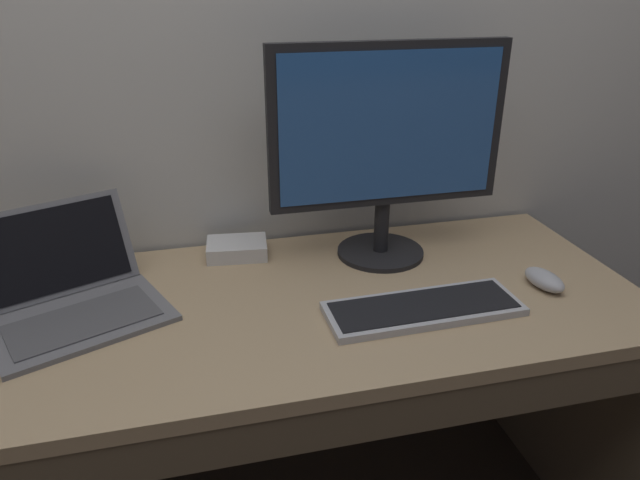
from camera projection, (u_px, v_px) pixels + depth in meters
The scene contains 7 objects.
back_wall at pixel (227, 17), 1.38m from camera, with size 3.92×0.04×2.63m, color silver.
desk at pixel (264, 372), 1.35m from camera, with size 1.73×0.67×0.75m.
laptop_space_gray at pixel (69, 290), 1.25m from camera, with size 0.44×0.43×0.21m.
external_monitor at pixel (388, 140), 1.38m from camera, with size 0.57×0.22×0.53m.
wired_keyboard at pixel (423, 308), 1.25m from camera, with size 0.43×0.16×0.02m.
computer_mouse at pixel (544, 280), 1.35m from camera, with size 0.06×0.11×0.04m, color #B7B7BC.
external_drive_box at pixel (237, 249), 1.50m from camera, with size 0.15×0.11×0.04m, color silver.
Camera 1 is at (-0.14, -1.11, 1.41)m, focal length 32.86 mm.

